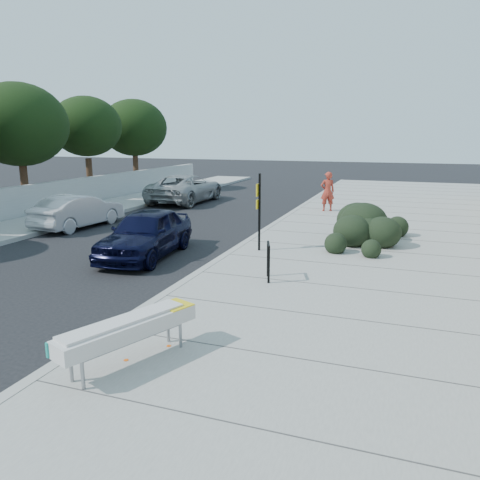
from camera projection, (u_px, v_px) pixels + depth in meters
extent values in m
plane|color=black|center=(163.00, 301.00, 10.67)|extent=(120.00, 120.00, 0.00)
cube|color=gray|center=(421.00, 265.00, 13.40)|extent=(11.20, 50.00, 0.15)
cube|color=gray|center=(11.00, 230.00, 18.38)|extent=(3.00, 50.00, 0.15)
cube|color=#9E9E99|center=(237.00, 249.00, 15.24)|extent=(0.22, 50.00, 0.17)
cube|color=#9E9E99|center=(41.00, 232.00, 17.88)|extent=(0.22, 50.00, 0.17)
cylinder|color=#332114|center=(25.00, 188.00, 22.79)|extent=(0.36, 0.36, 2.40)
ellipsoid|color=black|center=(19.00, 125.00, 22.13)|extent=(4.60, 4.60, 3.91)
cylinder|color=#332114|center=(90.00, 179.00, 27.38)|extent=(0.36, 0.36, 2.40)
ellipsoid|color=black|center=(86.00, 126.00, 26.73)|extent=(4.00, 4.00, 3.40)
cylinder|color=#332114|center=(136.00, 173.00, 31.98)|extent=(0.36, 0.36, 2.40)
ellipsoid|color=black|center=(134.00, 128.00, 31.32)|extent=(4.40, 4.40, 3.74)
cylinder|color=gray|center=(71.00, 367.00, 6.85)|extent=(0.05, 0.05, 0.46)
cylinder|color=gray|center=(83.00, 375.00, 6.64)|extent=(0.05, 0.05, 0.46)
cylinder|color=gray|center=(168.00, 329.00, 8.18)|extent=(0.05, 0.05, 0.46)
cylinder|color=gray|center=(180.00, 335.00, 7.98)|extent=(0.05, 0.05, 0.46)
cylinder|color=gray|center=(123.00, 335.00, 7.47)|extent=(0.73, 1.71, 0.04)
cylinder|color=gray|center=(135.00, 341.00, 7.27)|extent=(0.73, 1.71, 0.04)
cube|color=#B2B2B2|center=(129.00, 329.00, 7.34)|extent=(1.35, 2.41, 0.25)
cube|color=yellow|center=(175.00, 305.00, 8.00)|extent=(0.64, 0.63, 0.02)
cube|color=teal|center=(56.00, 347.00, 6.69)|extent=(0.15, 0.27, 0.23)
cylinder|color=black|center=(269.00, 265.00, 11.41)|extent=(0.06, 0.06, 0.91)
cylinder|color=black|center=(268.00, 259.00, 11.98)|extent=(0.06, 0.06, 0.91)
cylinder|color=black|center=(269.00, 244.00, 11.60)|extent=(0.24, 0.58, 0.06)
cube|color=black|center=(259.00, 212.00, 14.52)|extent=(0.06, 0.06, 2.42)
cube|color=yellow|center=(258.00, 190.00, 14.39)|extent=(0.06, 0.28, 0.39)
cube|color=yellow|center=(258.00, 204.00, 14.49)|extent=(0.06, 0.26, 0.30)
ellipsoid|color=black|center=(370.00, 222.00, 15.59)|extent=(2.22, 4.06, 1.48)
imported|color=black|center=(146.00, 233.00, 14.46)|extent=(2.17, 4.50, 1.48)
imported|color=#AFAFB4|center=(79.00, 211.00, 19.07)|extent=(1.75, 4.23, 1.36)
imported|color=#95989A|center=(186.00, 188.00, 26.28)|extent=(2.62, 5.65, 1.57)
imported|color=#A03023|center=(327.00, 191.00, 22.27)|extent=(0.81, 0.69, 1.87)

